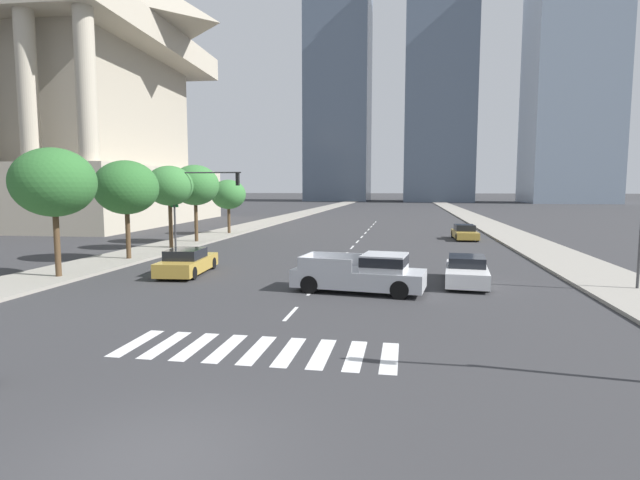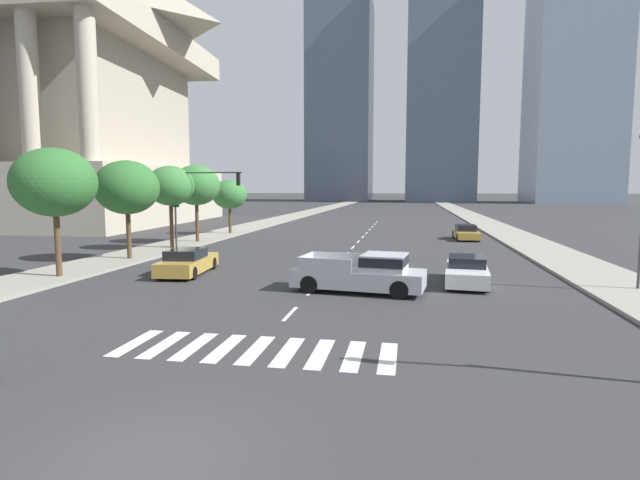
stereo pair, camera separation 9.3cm
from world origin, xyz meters
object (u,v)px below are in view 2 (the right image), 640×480
pickup_truck (365,273)px  street_tree_second (127,188)px  street_tree_nearest (54,183)px  street_tree_third (170,186)px  traffic_signal_far (200,192)px  street_tree_fourth (196,185)px  sedan_gold_1 (466,233)px  sedan_gold_0 (187,262)px  sedan_white_2 (467,271)px  street_tree_fifth (230,195)px

pickup_truck → street_tree_second: (-14.94, 6.66, 3.63)m
street_tree_nearest → street_tree_third: street_tree_nearest is taller
traffic_signal_far → street_tree_fourth: bearing=117.0°
sedan_gold_1 → street_tree_second: (-21.58, -16.50, 3.86)m
street_tree_third → sedan_gold_0: bearing=-59.4°
sedan_gold_0 → street_tree_third: street_tree_third is taller
sedan_gold_1 → traffic_signal_far: traffic_signal_far is taller
sedan_gold_1 → traffic_signal_far: (-19.29, -11.08, 3.54)m
traffic_signal_far → sedan_white_2: bearing=-28.8°
pickup_truck → street_tree_second: 16.76m
street_tree_second → street_tree_fourth: bearing=90.0°
street_tree_fourth → sedan_white_2: bearing=-35.6°
sedan_gold_0 → traffic_signal_far: size_ratio=0.85×
sedan_white_2 → street_tree_second: size_ratio=0.81×
sedan_gold_1 → street_tree_third: size_ratio=0.77×
sedan_gold_1 → traffic_signal_far: bearing=-61.9°
traffic_signal_far → street_tree_second: (-2.29, -5.42, 0.31)m
traffic_signal_far → street_tree_fourth: street_tree_fourth is taller
sedan_gold_0 → street_tree_fourth: street_tree_fourth is taller
street_tree_second → pickup_truck: bearing=-24.0°
sedan_gold_1 → street_tree_fourth: (-21.58, -6.58, 4.04)m
street_tree_nearest → street_tree_fourth: size_ratio=1.02×
sedan_gold_1 → street_tree_nearest: size_ratio=0.73×
street_tree_nearest → street_tree_second: (0.00, 6.22, -0.24)m
sedan_gold_1 → street_tree_fourth: bearing=-74.8°
street_tree_fourth → street_tree_fifth: (-0.00, 7.46, -0.83)m
street_tree_second → sedan_gold_1: bearing=37.4°
traffic_signal_far → street_tree_third: street_tree_third is taller
pickup_truck → sedan_white_2: 5.22m
sedan_gold_0 → street_tree_nearest: street_tree_nearest is taller
sedan_gold_0 → street_tree_fourth: bearing=16.7°
pickup_truck → street_tree_second: size_ratio=0.98×
sedan_gold_0 → sedan_gold_1: size_ratio=1.08×
sedan_gold_1 → sedan_white_2: (-2.16, -20.50, 0.01)m
pickup_truck → sedan_gold_0: pickup_truck is taller
street_tree_second → street_tree_fourth: 9.93m
street_tree_fourth → street_tree_fifth: size_ratio=1.21×
pickup_truck → street_tree_fourth: bearing=139.3°
pickup_truck → sedan_gold_1: bearing=81.3°
sedan_gold_1 → street_tree_third: (-21.58, -10.94, 3.97)m
sedan_white_2 → street_tree_second: street_tree_second is taller
pickup_truck → sedan_white_2: (4.48, 2.66, -0.22)m
sedan_white_2 → street_tree_fifth: 29.06m
pickup_truck → street_tree_nearest: size_ratio=0.93×
street_tree_second → street_tree_fourth: street_tree_fourth is taller
street_tree_third → pickup_truck: bearing=-39.3°
street_tree_third → street_tree_fifth: street_tree_third is taller
traffic_signal_far → street_tree_third: bearing=176.4°
sedan_gold_0 → street_tree_third: 11.56m
pickup_truck → street_tree_fourth: (-14.94, 16.59, 3.81)m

